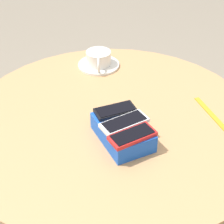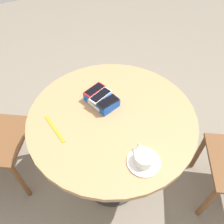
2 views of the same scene
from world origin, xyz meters
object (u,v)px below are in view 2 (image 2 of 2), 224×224
Objects in this scene: round_table at (112,131)px; phone_box at (101,99)px; phone_black at (108,101)px; coffee_cup at (144,158)px; lanyard_strap at (55,129)px; phone_red at (95,90)px; phone_white at (101,96)px; saucer at (144,162)px.

round_table is 0.21m from phone_box.
phone_black reaches higher than coffee_cup.
round_table is 4.44× the size of lanyard_strap.
phone_red and phone_black have the same top height.
coffee_cup is 0.60× the size of lanyard_strap.
round_table is 0.23m from phone_white.
round_table is at bearing 6.48° from phone_white.
round_table is 0.37m from coffee_cup.
phone_black is at bearing 14.97° from phone_white.
round_table is 6.34× the size of phone_white.
phone_box reaches higher than saucer.
phone_white is 0.42m from coffee_cup.
phone_box is 1.63× the size of coffee_cup.
phone_white reaches higher than round_table.
phone_box is at bearing -175.80° from round_table.
lanyard_strap is (0.05, -0.29, -0.06)m from phone_white.
phone_red is at bearing 110.26° from lanyard_strap.
phone_white is 0.94× the size of saucer.
phone_red is 1.10× the size of coffee_cup.
phone_black is at bearing 87.41° from lanyard_strap.
coffee_cup is (0.48, 0.00, -0.02)m from phone_red.
phone_black is at bearing 174.81° from round_table.
phone_red is at bearing -179.60° from coffee_cup.
phone_red reaches higher than lanyard_strap.
coffee_cup is (0.42, -0.01, 0.01)m from phone_box.
phone_red is at bearing -168.00° from phone_box.
phone_box is at bearing 89.38° from phone_white.
phone_red is 0.66× the size of lanyard_strap.
phone_black is 0.81× the size of saucer.
saucer is at bearing -3.35° from phone_black.
phone_red reaches higher than phone_box.
phone_box is at bearing 178.72° from saucer.
phone_black is 0.37m from saucer.
saucer is (0.43, -0.01, -0.02)m from phone_box.
phone_black reaches higher than lanyard_strap.
phone_box reaches higher than lanyard_strap.
round_table is at bearing 4.20° from phone_box.
lanyard_strap is (-0.38, -0.29, -0.00)m from saucer.
phone_box is 1.32× the size of saucer.
phone_white is 0.06m from phone_black.
saucer reaches higher than round_table.
saucer is at bearing -3.09° from round_table.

